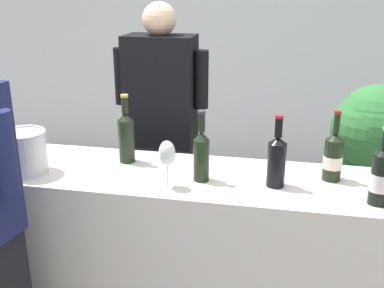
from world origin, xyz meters
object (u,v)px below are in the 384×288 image
(wine_bottle_0, at_px, (277,159))
(wine_bottle_2, at_px, (333,157))
(wine_glass, at_px, (167,155))
(potted_shrub, at_px, (379,144))
(wine_bottle_3, at_px, (381,176))
(wine_bottle_4, at_px, (7,130))
(person_server, at_px, (162,153))
(ice_bucket, at_px, (25,152))
(wine_bottle_1, at_px, (126,136))
(wine_bottle_5, at_px, (201,154))

(wine_bottle_0, distance_m, wine_bottle_2, 0.27)
(wine_glass, bearing_deg, wine_bottle_0, 12.64)
(wine_glass, relative_size, potted_shrub, 0.17)
(wine_bottle_3, height_order, wine_glass, wine_bottle_3)
(wine_bottle_4, distance_m, person_server, 0.89)
(wine_bottle_3, bearing_deg, wine_bottle_0, 167.27)
(wine_bottle_0, bearing_deg, ice_bucket, -175.94)
(wine_bottle_1, height_order, wine_bottle_2, wine_bottle_1)
(wine_glass, bearing_deg, ice_bucket, 178.18)
(wine_bottle_0, xyz_separation_m, wine_bottle_2, (0.24, 0.12, -0.01))
(person_server, bearing_deg, wine_bottle_1, -93.39)
(wine_bottle_0, bearing_deg, person_server, 135.69)
(wine_bottle_4, bearing_deg, person_server, 35.68)
(wine_bottle_3, distance_m, wine_glass, 0.86)
(wine_bottle_2, distance_m, potted_shrub, 1.02)
(wine_bottle_3, xyz_separation_m, person_server, (-1.09, 0.76, -0.27))
(wine_bottle_0, relative_size, wine_bottle_2, 1.00)
(wine_bottle_3, height_order, wine_bottle_4, wine_bottle_3)
(wine_bottle_2, xyz_separation_m, ice_bucket, (-1.37, -0.20, -0.01))
(wine_bottle_0, relative_size, potted_shrub, 0.25)
(wine_bottle_0, xyz_separation_m, wine_bottle_5, (-0.32, -0.00, 0.00))
(potted_shrub, bearing_deg, wine_bottle_1, -146.31)
(wine_bottle_0, relative_size, ice_bucket, 1.53)
(wine_bottle_5, relative_size, potted_shrub, 0.26)
(wine_bottle_3, bearing_deg, ice_bucket, 179.59)
(wine_bottle_1, height_order, ice_bucket, wine_bottle_1)
(wine_bottle_2, relative_size, ice_bucket, 1.54)
(wine_bottle_2, bearing_deg, wine_bottle_4, 177.94)
(wine_bottle_1, xyz_separation_m, wine_glass, (0.27, -0.25, 0.01))
(wine_bottle_4, height_order, ice_bucket, wine_bottle_4)
(wine_bottle_5, bearing_deg, wine_bottle_1, 159.40)
(wine_glass, distance_m, ice_bucket, 0.68)
(wine_bottle_4, distance_m, ice_bucket, 0.36)
(wine_bottle_4, height_order, wine_glass, wine_bottle_4)
(wine_bottle_0, xyz_separation_m, person_server, (-0.69, 0.67, -0.27))
(wine_bottle_5, relative_size, ice_bucket, 1.55)
(wine_bottle_2, distance_m, wine_glass, 0.73)
(wine_bottle_2, relative_size, wine_bottle_5, 0.99)
(ice_bucket, bearing_deg, wine_bottle_2, 8.22)
(wine_bottle_1, xyz_separation_m, ice_bucket, (-0.41, -0.22, -0.03))
(wine_bottle_4, bearing_deg, potted_shrub, 23.27)
(wine_bottle_5, relative_size, person_server, 0.18)
(wine_bottle_3, distance_m, ice_bucket, 1.54)
(wine_bottle_0, bearing_deg, potted_shrub, 59.33)
(wine_bottle_0, relative_size, wine_bottle_4, 1.04)
(wine_bottle_5, xyz_separation_m, wine_glass, (-0.13, -0.10, 0.02))
(wine_bottle_0, relative_size, person_server, 0.18)
(wine_glass, height_order, ice_bucket, wine_glass)
(wine_bottle_4, xyz_separation_m, person_server, (0.69, 0.50, -0.26))
(wine_bottle_0, bearing_deg, wine_bottle_2, 26.04)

